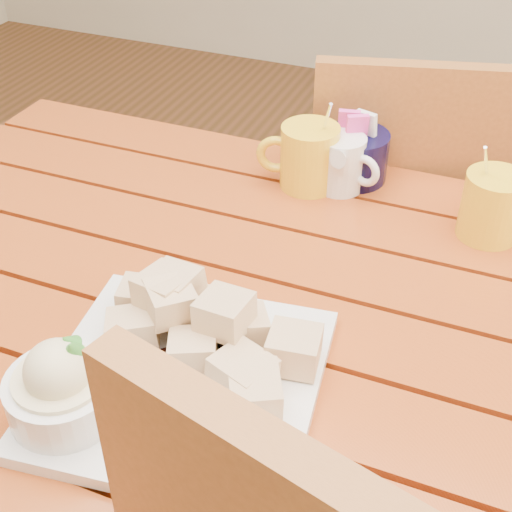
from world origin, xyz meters
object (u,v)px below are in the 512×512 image
at_px(dessert_plate, 160,368).
at_px(coffee_mug_left, 307,156).
at_px(chair_far, 422,246).
at_px(table, 261,374).
at_px(coffee_mug_right, 494,206).

xyz_separation_m(dessert_plate, coffee_mug_left, (0.00, 0.45, 0.02)).
height_order(dessert_plate, coffee_mug_left, coffee_mug_left).
bearing_deg(chair_far, table, 63.03).
height_order(coffee_mug_left, chair_far, chair_far).
distance_m(coffee_mug_left, chair_far, 0.41).
distance_m(table, chair_far, 0.57).
height_order(dessert_plate, coffee_mug_right, coffee_mug_right).
bearing_deg(table, dessert_plate, -106.93).
xyz_separation_m(dessert_plate, chair_far, (0.16, 0.70, -0.27)).
bearing_deg(coffee_mug_right, table, -131.23).
relative_size(table, chair_far, 1.31).
distance_m(dessert_plate, chair_far, 0.77).
relative_size(table, coffee_mug_left, 8.37).
relative_size(table, coffee_mug_right, 8.77).
height_order(table, coffee_mug_left, coffee_mug_left).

